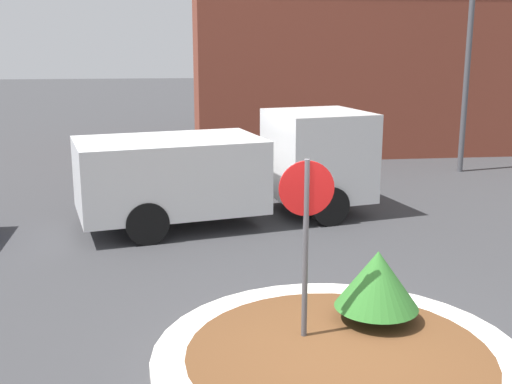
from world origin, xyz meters
TOP-DOWN VIEW (x-y plane):
  - ground_plane at (0.00, 0.00)m, footprint 120.00×120.00m
  - traffic_island at (0.00, 0.00)m, footprint 4.46×4.46m
  - stop_sign at (-0.33, 0.49)m, footprint 0.67×0.07m
  - island_shrub at (0.70, 0.81)m, footprint 1.10×1.10m
  - utility_truck at (-0.74, 6.38)m, footprint 6.45×3.43m
  - storefront_building at (5.22, 16.01)m, footprint 12.81×6.07m
  - light_pole at (6.38, 10.88)m, footprint 0.70×0.30m

SIDE VIEW (x-z plane):
  - ground_plane at x=0.00m, z-range 0.00..0.00m
  - traffic_island at x=0.00m, z-range 0.00..0.15m
  - island_shrub at x=0.70m, z-range 0.25..1.21m
  - utility_truck at x=-0.74m, z-range 0.03..2.29m
  - stop_sign at x=-0.33m, z-range 0.45..2.86m
  - storefront_building at x=5.22m, z-range 0.00..6.76m
  - light_pole at x=6.38m, z-range 0.56..7.10m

